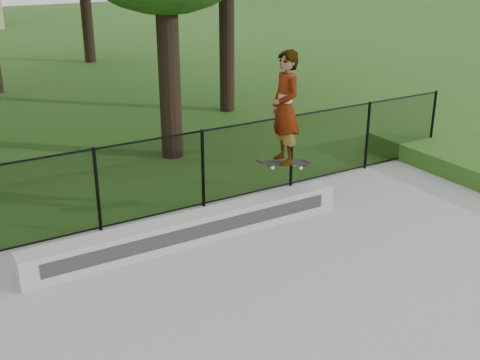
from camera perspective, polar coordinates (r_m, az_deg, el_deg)
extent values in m
cube|color=#AFAEAA|center=(9.94, -4.54, -4.61)|extent=(5.58, 0.40, 0.48)
cube|color=black|center=(10.47, 4.17, 1.62)|extent=(0.83, 0.23, 0.17)
imported|color=#A5C9D9|center=(10.18, 4.32, 6.84)|extent=(0.57, 0.77, 1.93)
cylinder|color=black|center=(10.37, -13.38, -0.91)|extent=(0.06, 0.06, 1.50)
cylinder|color=black|center=(11.07, -3.54, 1.09)|extent=(0.06, 0.06, 1.50)
cylinder|color=black|center=(12.06, 4.92, 2.78)|extent=(0.06, 0.06, 1.50)
cylinder|color=black|center=(13.28, 11.98, 4.14)|extent=(0.06, 0.06, 1.50)
cylinder|color=black|center=(14.67, 17.79, 5.21)|extent=(0.06, 0.06, 1.50)
cylinder|color=black|center=(10.13, -13.72, 2.86)|extent=(16.00, 0.04, 0.04)
cylinder|color=black|center=(10.65, -13.06, -4.39)|extent=(16.00, 0.04, 0.04)
cube|color=black|center=(10.37, -13.38, -0.91)|extent=(16.00, 0.01, 1.50)
cylinder|color=black|center=(13.74, -6.76, 11.06)|extent=(0.44, 0.44, 4.42)
cylinder|color=black|center=(17.77, -1.28, 14.91)|extent=(0.44, 0.44, 5.28)
cylinder|color=black|center=(26.60, -14.42, 15.72)|extent=(0.44, 0.44, 4.62)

